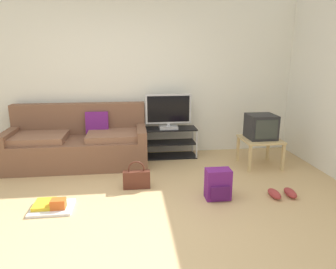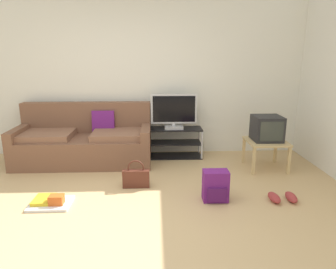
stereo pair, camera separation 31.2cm
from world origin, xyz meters
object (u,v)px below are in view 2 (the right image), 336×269
at_px(flat_tv, 174,112).
at_px(backpack, 216,186).
at_px(sneakers_pair, 283,197).
at_px(couch, 85,141).
at_px(floor_tray, 50,202).
at_px(tv_stand, 174,143).
at_px(side_table, 266,144).
at_px(crt_tv, 267,128).
at_px(handbag, 136,178).

relative_size(flat_tv, backpack, 2.02).
bearing_deg(backpack, flat_tv, 85.10).
height_order(backpack, sneakers_pair, backpack).
relative_size(couch, floor_tray, 4.57).
bearing_deg(tv_stand, side_table, -23.84).
height_order(couch, crt_tv, couch).
bearing_deg(tv_stand, handbag, -114.65).
bearing_deg(floor_tray, flat_tv, 47.49).
height_order(tv_stand, crt_tv, crt_tv).
bearing_deg(backpack, couch, 122.70).
distance_m(backpack, handbag, 1.06).
height_order(crt_tv, handbag, crt_tv).
bearing_deg(handbag, tv_stand, 65.35).
height_order(side_table, backpack, side_table).
distance_m(side_table, backpack, 1.45).
distance_m(flat_tv, side_table, 1.55).
relative_size(couch, flat_tv, 2.81).
bearing_deg(floor_tray, tv_stand, 47.87).
distance_m(couch, backpack, 2.38).
relative_size(couch, handbag, 5.69).
distance_m(tv_stand, sneakers_pair, 2.11).
bearing_deg(tv_stand, crt_tv, -23.28).
distance_m(crt_tv, handbag, 2.11).
distance_m(tv_stand, flat_tv, 0.54).
relative_size(flat_tv, floor_tray, 1.63).
relative_size(couch, backpack, 5.66).
relative_size(tv_stand, sneakers_pair, 2.84).
bearing_deg(floor_tray, crt_tv, 20.91).
height_order(flat_tv, crt_tv, flat_tv).
xyz_separation_m(side_table, sneakers_pair, (-0.16, -1.11, -0.34)).
bearing_deg(side_table, floor_tray, -159.37).
bearing_deg(sneakers_pair, handbag, 165.03).
height_order(couch, sneakers_pair, couch).
bearing_deg(crt_tv, floor_tray, -159.09).
xyz_separation_m(tv_stand, flat_tv, (0.00, -0.02, 0.54)).
xyz_separation_m(couch, tv_stand, (1.45, 0.18, -0.09)).
distance_m(backpack, sneakers_pair, 0.82).
distance_m(crt_tv, sneakers_pair, 1.28).
height_order(flat_tv, backpack, flat_tv).
distance_m(couch, handbag, 1.39).
bearing_deg(side_table, couch, 171.48).
bearing_deg(floor_tray, sneakers_pair, -0.22).
bearing_deg(couch, floor_tray, -93.40).
height_order(couch, side_table, couch).
xyz_separation_m(couch, side_table, (2.83, -0.42, 0.04)).
distance_m(couch, crt_tv, 2.87).
xyz_separation_m(side_table, floor_tray, (-2.92, -1.10, -0.34)).
bearing_deg(floor_tray, backpack, 1.18).
height_order(couch, handbag, couch).
bearing_deg(crt_tv, couch, 171.80).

